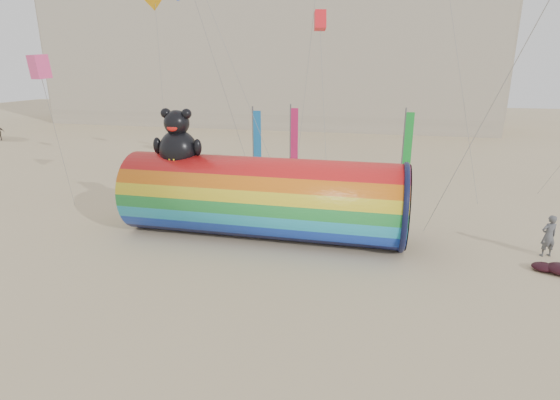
# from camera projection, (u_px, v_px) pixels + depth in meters

# --- Properties ---
(ground) EXTENTS (160.00, 160.00, 0.00)m
(ground) POSITION_uv_depth(u_px,v_px,m) (260.00, 265.00, 18.10)
(ground) COLOR #CCB58C
(ground) RESTS_ON ground
(hotel_building) EXTENTS (60.40, 15.40, 20.60)m
(hotel_building) POSITION_uv_depth(u_px,v_px,m) (266.00, 48.00, 60.46)
(hotel_building) COLOR #B7AD99
(hotel_building) RESTS_ON ground
(windsock_assembly) EXTENTS (13.23, 4.03, 6.10)m
(windsock_assembly) POSITION_uv_depth(u_px,v_px,m) (262.00, 196.00, 20.65)
(windsock_assembly) COLOR red
(windsock_assembly) RESTS_ON ground
(kite_handler) EXTENTS (0.79, 0.65, 1.87)m
(kite_handler) POSITION_uv_depth(u_px,v_px,m) (549.00, 236.00, 18.67)
(kite_handler) COLOR #525459
(kite_handler) RESTS_ON ground
(festival_banners) EXTENTS (11.12, 2.64, 5.20)m
(festival_banners) POSITION_uv_depth(u_px,v_px,m) (317.00, 142.00, 31.60)
(festival_banners) COLOR #59595E
(festival_banners) RESTS_ON ground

